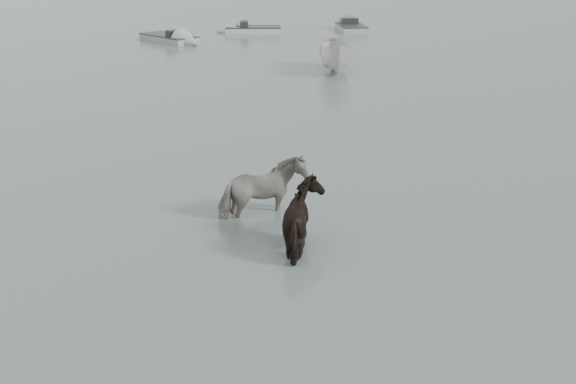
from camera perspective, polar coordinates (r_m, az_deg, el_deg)
The scene contains 8 objects.
ground at distance 15.52m, azimuth 0.54°, elevation -3.94°, with size 140.00×140.00×0.00m, color #4F5E58.
pony_pinto at distance 16.69m, azimuth -2.05°, elevation 1.04°, with size 0.95×2.08×1.75m, color black.
pony_dark at distance 14.95m, azimuth 1.55°, elevation -1.50°, with size 1.63×1.39×1.64m, color black.
pony_black at distance 15.06m, azimuth 0.73°, elevation -1.87°, with size 1.11×1.25×1.37m, color black.
boat_small at distance 34.55m, azimuth 3.82°, elevation 10.80°, with size 1.54×4.08×1.58m, color beige.
skiff_port at distance 49.12m, azimuth 5.01°, elevation 13.02°, with size 4.70×1.60×0.75m, color #A6A9A7, non-canonical shape.
skiff_mid at distance 44.64m, azimuth -9.37°, elevation 12.14°, with size 5.51×1.60×0.75m, color #959795, non-canonical shape.
skiff_star at distance 48.07m, azimuth -2.75°, elevation 12.92°, with size 4.92×1.60×0.75m, color silver, non-canonical shape.
Camera 1 is at (-7.47, -12.06, 6.30)m, focal length 45.00 mm.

